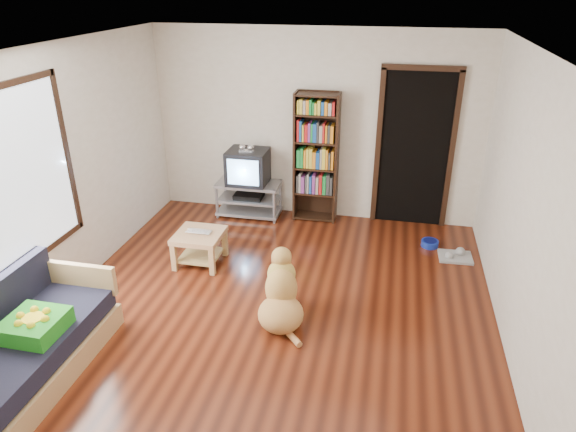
% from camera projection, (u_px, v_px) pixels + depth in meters
% --- Properties ---
extents(ground, '(5.00, 5.00, 0.00)m').
position_uv_depth(ground, '(273.00, 311.00, 5.34)').
color(ground, '#612410').
rests_on(ground, ground).
extents(ceiling, '(5.00, 5.00, 0.00)m').
position_uv_depth(ceiling, '(270.00, 51.00, 4.24)').
color(ceiling, white).
rests_on(ceiling, ground).
extents(wall_back, '(4.50, 0.00, 4.50)m').
position_uv_depth(wall_back, '(315.00, 126.00, 7.01)').
color(wall_back, silver).
rests_on(wall_back, ground).
extents(wall_front, '(4.50, 0.00, 4.50)m').
position_uv_depth(wall_front, '(154.00, 384.00, 2.58)').
color(wall_front, silver).
rests_on(wall_front, ground).
extents(wall_left, '(0.00, 5.00, 5.00)m').
position_uv_depth(wall_left, '(57.00, 178.00, 5.22)').
color(wall_left, silver).
rests_on(wall_left, ground).
extents(wall_right, '(0.00, 5.00, 5.00)m').
position_uv_depth(wall_right, '(528.00, 217.00, 4.37)').
color(wall_right, silver).
rests_on(wall_right, ground).
extents(green_cushion, '(0.46, 0.46, 0.15)m').
position_uv_depth(green_cushion, '(35.00, 325.00, 4.31)').
color(green_cushion, green).
rests_on(green_cushion, sofa).
extents(laptop, '(0.30, 0.20, 0.02)m').
position_uv_depth(laptop, '(198.00, 233.00, 6.05)').
color(laptop, silver).
rests_on(laptop, coffee_table).
extents(dog_bowl, '(0.22, 0.22, 0.08)m').
position_uv_depth(dog_bowl, '(430.00, 243.00, 6.61)').
color(dog_bowl, '#152B97').
rests_on(dog_bowl, ground).
extents(grey_rag, '(0.41, 0.33, 0.03)m').
position_uv_depth(grey_rag, '(455.00, 257.00, 6.34)').
color(grey_rag, '#A4A4A4').
rests_on(grey_rag, ground).
extents(window, '(0.03, 1.46, 1.70)m').
position_uv_depth(window, '(21.00, 177.00, 4.69)').
color(window, white).
rests_on(window, wall_left).
extents(doorway, '(1.03, 0.05, 2.19)m').
position_uv_depth(doorway, '(415.00, 146.00, 6.81)').
color(doorway, black).
rests_on(doorway, wall_back).
extents(tv_stand, '(0.90, 0.45, 0.50)m').
position_uv_depth(tv_stand, '(249.00, 197.00, 7.39)').
color(tv_stand, '#99999E').
rests_on(tv_stand, ground).
extents(crt_tv, '(0.55, 0.52, 0.58)m').
position_uv_depth(crt_tv, '(248.00, 166.00, 7.21)').
color(crt_tv, black).
rests_on(crt_tv, tv_stand).
extents(bookshelf, '(0.60, 0.30, 1.80)m').
position_uv_depth(bookshelf, '(316.00, 151.00, 6.99)').
color(bookshelf, black).
rests_on(bookshelf, ground).
extents(sofa, '(0.80, 1.80, 0.80)m').
position_uv_depth(sofa, '(21.00, 352.00, 4.36)').
color(sofa, tan).
rests_on(sofa, ground).
extents(coffee_table, '(0.55, 0.55, 0.40)m').
position_uv_depth(coffee_table, '(199.00, 242.00, 6.13)').
color(coffee_table, tan).
rests_on(coffee_table, ground).
extents(dog, '(0.54, 0.84, 0.73)m').
position_uv_depth(dog, '(281.00, 296.00, 5.12)').
color(dog, '#D78852').
rests_on(dog, ground).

